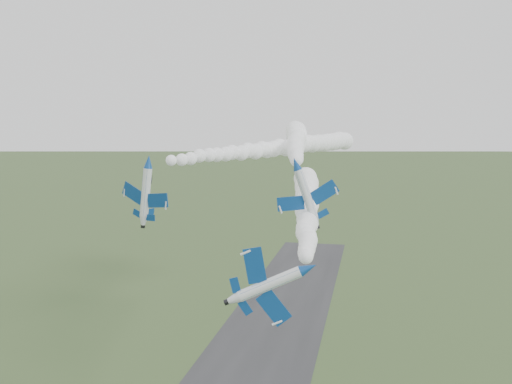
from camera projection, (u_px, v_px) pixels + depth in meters
jet_lead at (309, 268)px, 63.75m from camera, size 4.18×11.40×8.63m
smoke_trail_jet_lead at (307, 207)px, 94.24m from camera, size 12.92×56.86×4.70m
jet_pair_left at (148, 162)px, 87.77m from camera, size 9.63×11.17×3.07m
smoke_trail_jet_pair_left at (277, 148)px, 119.69m from camera, size 31.20×67.60×4.50m
jet_pair_right at (296, 164)px, 83.85m from camera, size 8.98×11.22×3.70m
smoke_trail_jet_pair_right at (296, 142)px, 122.20m from camera, size 15.72×73.23×5.24m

